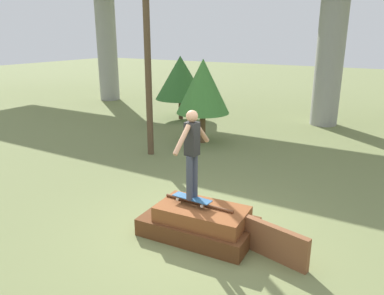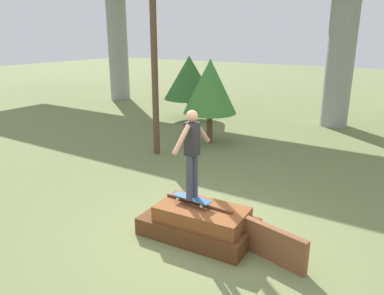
{
  "view_description": "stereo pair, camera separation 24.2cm",
  "coord_description": "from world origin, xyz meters",
  "px_view_note": "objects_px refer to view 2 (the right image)",
  "views": [
    {
      "loc": [
        3.2,
        -5.58,
        3.73
      ],
      "look_at": [
        -0.1,
        -0.07,
        1.76
      ],
      "focal_mm": 35.0,
      "sensor_mm": 36.0,
      "label": 1
    },
    {
      "loc": [
        3.41,
        -5.45,
        3.73
      ],
      "look_at": [
        -0.1,
        -0.07,
        1.76
      ],
      "focal_mm": 35.0,
      "sensor_mm": 36.0,
      "label": 2
    }
  ],
  "objects_px": {
    "utility_pole": "(154,38)",
    "tree_behind_right": "(189,78)",
    "tree_behind_left": "(210,87)",
    "skater": "(192,149)",
    "skateboard": "(192,198)"
  },
  "relations": [
    {
      "from": "utility_pole",
      "to": "tree_behind_right",
      "type": "xyz_separation_m",
      "value": [
        -1.94,
        4.83,
        -1.73
      ]
    },
    {
      "from": "utility_pole",
      "to": "tree_behind_left",
      "type": "bearing_deg",
      "value": 69.11
    },
    {
      "from": "skater",
      "to": "utility_pole",
      "type": "relative_size",
      "value": 0.24
    },
    {
      "from": "skateboard",
      "to": "skater",
      "type": "xyz_separation_m",
      "value": [
        -0.0,
        0.0,
        0.98
      ]
    },
    {
      "from": "skater",
      "to": "tree_behind_right",
      "type": "xyz_separation_m",
      "value": [
        -5.68,
        8.48,
        0.11
      ]
    },
    {
      "from": "utility_pole",
      "to": "tree_behind_right",
      "type": "relative_size",
      "value": 2.47
    },
    {
      "from": "tree_behind_right",
      "to": "skateboard",
      "type": "bearing_deg",
      "value": -56.19
    },
    {
      "from": "skateboard",
      "to": "tree_behind_left",
      "type": "distance_m",
      "value": 6.51
    },
    {
      "from": "tree_behind_right",
      "to": "tree_behind_left",
      "type": "bearing_deg",
      "value": -45.97
    },
    {
      "from": "utility_pole",
      "to": "skateboard",
      "type": "bearing_deg",
      "value": -44.33
    },
    {
      "from": "skater",
      "to": "tree_behind_left",
      "type": "xyz_separation_m",
      "value": [
        -2.96,
        5.67,
        0.24
      ]
    },
    {
      "from": "skater",
      "to": "tree_behind_right",
      "type": "height_order",
      "value": "tree_behind_right"
    },
    {
      "from": "skateboard",
      "to": "skater",
      "type": "height_order",
      "value": "skater"
    },
    {
      "from": "skater",
      "to": "utility_pole",
      "type": "height_order",
      "value": "utility_pole"
    },
    {
      "from": "utility_pole",
      "to": "tree_behind_right",
      "type": "distance_m",
      "value": 5.48
    }
  ]
}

